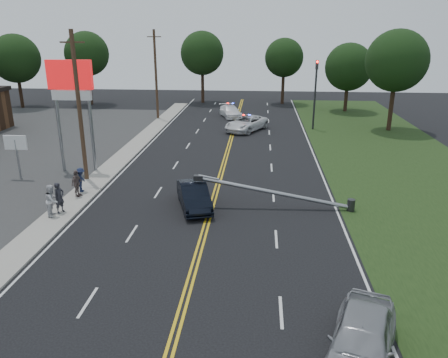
# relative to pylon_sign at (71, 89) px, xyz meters

# --- Properties ---
(ground) EXTENTS (120.00, 120.00, 0.00)m
(ground) POSITION_rel_pylon_sign_xyz_m (10.50, -14.00, -6.00)
(ground) COLOR black
(ground) RESTS_ON ground
(sidewalk) EXTENTS (1.80, 70.00, 0.12)m
(sidewalk) POSITION_rel_pylon_sign_xyz_m (2.10, -4.00, -5.94)
(sidewalk) COLOR gray
(sidewalk) RESTS_ON ground
(grass_verge) EXTENTS (12.00, 80.00, 0.01)m
(grass_verge) POSITION_rel_pylon_sign_xyz_m (24.00, -4.00, -5.99)
(grass_verge) COLOR black
(grass_verge) RESTS_ON ground
(centerline_yellow) EXTENTS (0.36, 80.00, 0.00)m
(centerline_yellow) POSITION_rel_pylon_sign_xyz_m (10.50, -4.00, -5.99)
(centerline_yellow) COLOR gold
(centerline_yellow) RESTS_ON ground
(pylon_sign) EXTENTS (3.20, 0.35, 8.00)m
(pylon_sign) POSITION_rel_pylon_sign_xyz_m (0.00, 0.00, 0.00)
(pylon_sign) COLOR gray
(pylon_sign) RESTS_ON ground
(small_sign) EXTENTS (1.60, 0.14, 3.10)m
(small_sign) POSITION_rel_pylon_sign_xyz_m (-3.50, -2.00, -3.66)
(small_sign) COLOR gray
(small_sign) RESTS_ON ground
(traffic_signal) EXTENTS (0.28, 0.41, 7.05)m
(traffic_signal) POSITION_rel_pylon_sign_xyz_m (18.80, 16.00, -1.79)
(traffic_signal) COLOR #2D2D30
(traffic_signal) RESTS_ON ground
(fallen_streetlight) EXTENTS (9.36, 0.44, 1.91)m
(fallen_streetlight) POSITION_rel_pylon_sign_xyz_m (14.69, -6.00, -5.08)
(fallen_streetlight) COLOR #2D2D30
(fallen_streetlight) RESTS_ON ground
(utility_pole_mid) EXTENTS (1.60, 0.28, 10.00)m
(utility_pole_mid) POSITION_rel_pylon_sign_xyz_m (1.30, -2.00, -0.91)
(utility_pole_mid) COLOR #382619
(utility_pole_mid) RESTS_ON ground
(utility_pole_far) EXTENTS (1.60, 0.28, 10.00)m
(utility_pole_far) POSITION_rel_pylon_sign_xyz_m (1.30, 20.00, -0.91)
(utility_pole_far) COLOR #382619
(utility_pole_far) RESTS_ON ground
(tree_4) EXTENTS (6.24, 6.24, 9.51)m
(tree_4) POSITION_rel_pylon_sign_xyz_m (-18.73, 26.46, 0.38)
(tree_4) COLOR black
(tree_4) RESTS_ON ground
(tree_5) EXTENTS (5.91, 5.91, 9.81)m
(tree_5) POSITION_rel_pylon_sign_xyz_m (-10.43, 29.76, 0.84)
(tree_5) COLOR black
(tree_5) RESTS_ON ground
(tree_6) EXTENTS (5.99, 5.99, 9.85)m
(tree_6) POSITION_rel_pylon_sign_xyz_m (4.96, 32.64, 0.84)
(tree_6) COLOR black
(tree_6) RESTS_ON ground
(tree_7) EXTENTS (5.26, 5.26, 8.94)m
(tree_7) POSITION_rel_pylon_sign_xyz_m (16.30, 32.61, 0.29)
(tree_7) COLOR black
(tree_7) RESTS_ON ground
(tree_8) EXTENTS (5.88, 5.88, 8.48)m
(tree_8) POSITION_rel_pylon_sign_xyz_m (24.10, 27.26, -0.48)
(tree_8) COLOR black
(tree_8) RESTS_ON ground
(tree_9) EXTENTS (6.12, 6.12, 10.08)m
(tree_9) POSITION_rel_pylon_sign_xyz_m (26.62, 16.16, 1.01)
(tree_9) COLOR black
(tree_9) RESTS_ON ground
(crashed_sedan) EXTENTS (2.81, 4.71, 1.47)m
(crashed_sedan) POSITION_rel_pylon_sign_xyz_m (9.49, -6.24, -5.26)
(crashed_sedan) COLOR black
(crashed_sedan) RESTS_ON ground
(waiting_sedan) EXTENTS (3.39, 5.16, 1.63)m
(waiting_sedan) POSITION_rel_pylon_sign_xyz_m (16.56, -18.36, -5.18)
(waiting_sedan) COLOR #999AA0
(waiting_sedan) RESTS_ON ground
(emergency_a) EXTENTS (4.91, 6.10, 1.54)m
(emergency_a) POSITION_rel_pylon_sign_xyz_m (11.83, 14.70, -5.23)
(emergency_a) COLOR silver
(emergency_a) RESTS_ON ground
(emergency_b) EXTENTS (3.39, 5.09, 1.37)m
(emergency_b) POSITION_rel_pylon_sign_xyz_m (9.65, 22.01, -5.31)
(emergency_b) COLOR white
(emergency_b) RESTS_ON ground
(bystander_a) EXTENTS (0.63, 0.76, 1.77)m
(bystander_a) POSITION_rel_pylon_sign_xyz_m (2.09, -7.87, -4.99)
(bystander_a) COLOR #24242B
(bystander_a) RESTS_ON sidewalk
(bystander_b) EXTENTS (0.78, 0.95, 1.80)m
(bystander_b) POSITION_rel_pylon_sign_xyz_m (1.88, -8.32, -4.98)
(bystander_b) COLOR silver
(bystander_b) RESTS_ON sidewalk
(bystander_c) EXTENTS (0.67, 1.06, 1.57)m
(bystander_c) POSITION_rel_pylon_sign_xyz_m (1.98, -4.50, -5.09)
(bystander_c) COLOR #18203D
(bystander_c) RESTS_ON sidewalk
(bystander_d) EXTENTS (0.56, 1.04, 1.69)m
(bystander_d) POSITION_rel_pylon_sign_xyz_m (2.03, -5.33, -5.03)
(bystander_d) COLOR #62504E
(bystander_d) RESTS_ON sidewalk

